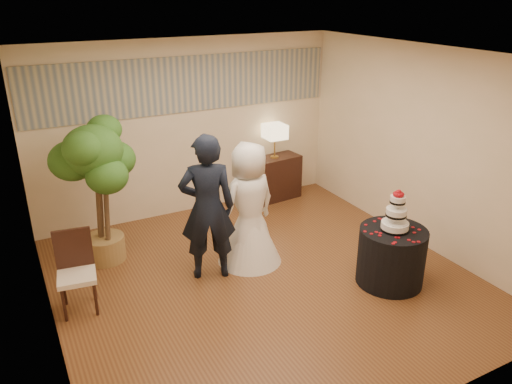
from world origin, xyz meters
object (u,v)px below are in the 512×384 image
bride (249,204)px  ficus_tree (98,192)px  wedding_cake (397,210)px  side_chair (76,274)px  groom (207,208)px  table_lamp (275,141)px  cake_table (391,256)px  console (274,178)px

bride → ficus_tree: 1.99m
wedding_cake → side_chair: wedding_cake is taller
groom → ficus_tree: ficus_tree is taller
side_chair → wedding_cake: bearing=-10.5°
ficus_tree → table_lamp: bearing=14.1°
ficus_tree → side_chair: 1.28m
ficus_tree → groom: bearing=-42.9°
table_lamp → groom: bearing=-137.8°
cake_table → console: bearing=89.0°
cake_table → console: 3.04m
bride → cake_table: bride is taller
wedding_cake → side_chair: (-3.57, 1.21, -0.52)m
cake_table → wedding_cake: 0.63m
side_chair → ficus_tree: bearing=71.9°
console → side_chair: size_ratio=0.96×
table_lamp → cake_table: bearing=-91.0°
wedding_cake → console: bearing=89.0°
ficus_tree → side_chair: bearing=-116.3°
cake_table → console: console is taller
console → ficus_tree: bearing=-171.6°
cake_table → ficus_tree: ficus_tree is taller
wedding_cake → console: size_ratio=0.58×
console → ficus_tree: ficus_tree is taller
console → ficus_tree: 3.27m
cake_table → ficus_tree: (-3.06, 2.26, 0.63)m
bride → groom: bearing=-5.9°
wedding_cake → table_lamp: (0.05, 3.04, 0.06)m
cake_table → table_lamp: 3.12m
ficus_tree → wedding_cake: bearing=-36.4°
groom → cake_table: bearing=165.6°
ficus_tree → cake_table: bearing=-36.4°
wedding_cake → bride: bearing=135.5°
ficus_tree → console: bearing=14.1°
bride → ficus_tree: size_ratio=0.84×
bride → wedding_cake: bearing=122.4°
bride → table_lamp: size_ratio=2.90×
side_chair → cake_table: bearing=-10.5°
cake_table → side_chair: bearing=161.3°
wedding_cake → side_chair: bearing=161.3°
groom → cake_table: 2.37m
wedding_cake → console: 3.10m
console → table_lamp: size_ratio=1.59×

